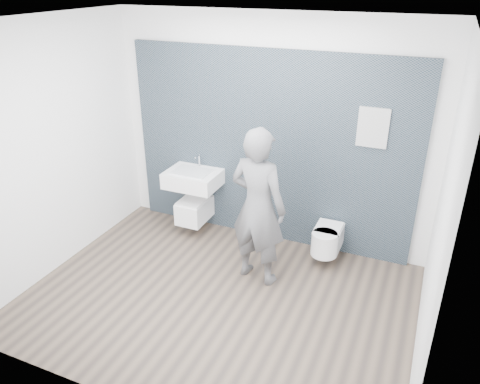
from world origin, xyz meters
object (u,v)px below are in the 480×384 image
at_px(washbasin, 193,178).
at_px(toilet_rounded, 327,240).
at_px(toilet_square, 195,208).
at_px(visitor, 258,207).

xyz_separation_m(washbasin, toilet_rounded, (1.79, -0.02, -0.48)).
relative_size(washbasin, toilet_square, 1.12).
xyz_separation_m(toilet_rounded, visitor, (-0.64, -0.64, 0.60)).
height_order(washbasin, toilet_square, washbasin).
distance_m(washbasin, visitor, 1.33).
bearing_deg(visitor, toilet_rounded, -125.45).
distance_m(toilet_square, toilet_rounded, 1.79).
height_order(washbasin, toilet_rounded, washbasin).
bearing_deg(washbasin, toilet_square, 90.00).
bearing_deg(toilet_rounded, washbasin, 179.51).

